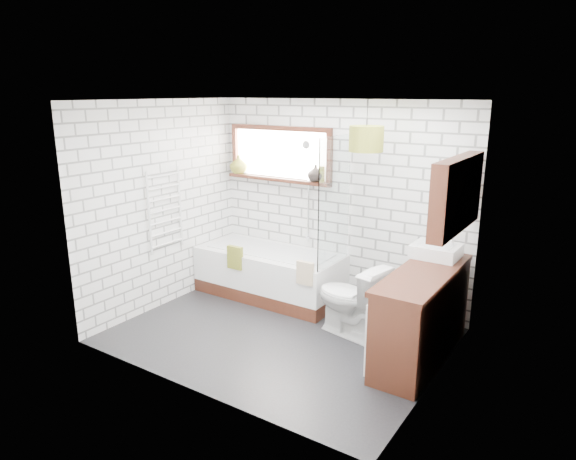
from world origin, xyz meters
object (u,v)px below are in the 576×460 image
Objects in this scene: vanity at (422,315)px; pendant at (366,139)px; toilet at (351,299)px; basin at (436,251)px; bathtub at (270,273)px.

pendant is (-0.87, 0.42, 1.65)m from vanity.
vanity is 0.81m from toilet.
basin is 1.38m from pendant.
bathtub is at bearing 167.33° from vanity.
toilet is at bearing -149.71° from basin.
vanity is 1.91m from pendant.
bathtub is 2.24m from basin.
pendant is (-0.81, -0.08, 1.12)m from basin.
basin reaches higher than toilet.
vanity is 4.33× the size of pendant.
toilet is at bearing -17.33° from bathtub.
pendant is at bearing -159.71° from toilet.
basin is (2.13, 0.01, 0.67)m from bathtub.
bathtub is 2.27× the size of toilet.
pendant reaches higher than bathtub.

